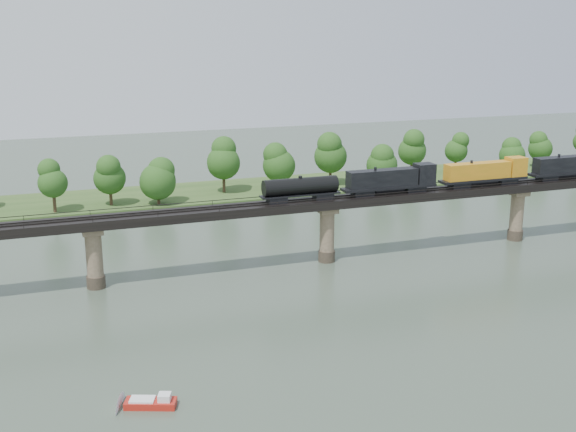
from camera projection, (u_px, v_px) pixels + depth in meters
name	position (u px, v px, depth m)	size (l,w,h in m)	color
ground	(408.00, 325.00, 101.43)	(400.00, 400.00, 0.00)	#354335
far_bank	(242.00, 192.00, 178.65)	(300.00, 24.00, 1.60)	#2F4B1E
bridge	(327.00, 232.00, 127.36)	(236.00, 30.00, 11.50)	#473A2D
bridge_superstructure	(327.00, 197.00, 125.74)	(220.00, 4.90, 0.75)	black
far_treeline	(213.00, 165.00, 169.86)	(289.06, 17.54, 13.60)	#382619
freight_train	(454.00, 175.00, 133.40)	(72.75, 2.83, 5.01)	black
motorboat	(151.00, 402.00, 79.50)	(5.97, 3.88, 1.57)	#AC1D13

